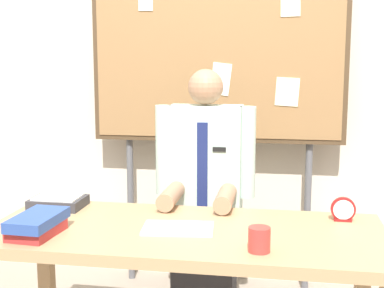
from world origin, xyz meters
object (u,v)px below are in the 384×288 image
desk_clock (343,210)px  coffee_mug (259,239)px  paper_tray (58,202)px  desk (185,248)px  book_stack (37,224)px  person (205,208)px  open_notebook (178,228)px  bulletin_board (217,47)px

desk_clock → coffee_mug: (-0.36, -0.47, -0.00)m
coffee_mug → paper_tray: coffee_mug is taller
desk → desk_clock: size_ratio=15.55×
desk → book_stack: size_ratio=5.80×
person → desk_clock: 0.81m
person → desk: bearing=-90.0°
open_notebook → desk_clock: bearing=19.3°
desk → person: size_ratio=1.22×
desk → desk_clock: 0.75m
book_stack → coffee_mug: (0.94, -0.04, 0.00)m
desk → open_notebook: open_notebook is taller
open_notebook → coffee_mug: (0.36, -0.21, 0.04)m
person → desk_clock: size_ratio=12.78×
paper_tray → person: bearing=28.6°
desk → person: person is taller
book_stack → coffee_mug: coffee_mug is taller
desk → open_notebook: (-0.03, -0.02, 0.10)m
bulletin_board → paper_tray: bearing=-128.5°
bulletin_board → coffee_mug: (0.34, -1.34, -0.77)m
paper_tray → desk_clock: bearing=-0.0°
book_stack → paper_tray: size_ratio=1.16×
desk → paper_tray: bearing=161.3°
bulletin_board → book_stack: (-0.60, -1.30, -0.77)m
desk_clock → coffee_mug: size_ratio=1.15×
person → open_notebook: size_ratio=4.67×
book_stack → bulletin_board: bearing=65.2°
desk_clock → paper_tray: 1.40m
open_notebook → paper_tray: paper_tray is taller
person → paper_tray: person is taller
desk → person: bearing=90.0°
person → bulletin_board: bearing=90.0°
coffee_mug → paper_tray: bearing=155.5°
person → bulletin_board: bulletin_board is taller
person → coffee_mug: (0.34, -0.85, 0.13)m
person → bulletin_board: size_ratio=0.65×
book_stack → desk_clock: desk_clock is taller
bulletin_board → paper_tray: (-0.70, -0.87, -0.79)m
desk → open_notebook: 0.10m
paper_tray → coffee_mug: bearing=-24.5°
desk → book_stack: 0.65m
desk → bulletin_board: (0.00, 1.11, 0.91)m
desk_clock → coffee_mug: 0.59m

